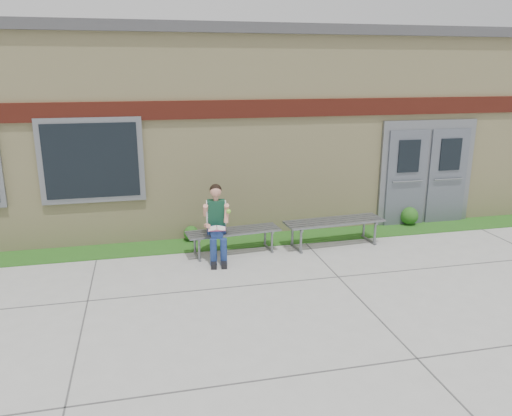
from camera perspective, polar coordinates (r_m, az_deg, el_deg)
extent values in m
plane|color=#9E9E99|center=(7.77, 3.84, -9.97)|extent=(80.00, 80.00, 0.00)
cube|color=#1F4612|center=(10.10, -0.40, -3.72)|extent=(16.00, 0.80, 0.02)
cube|color=beige|center=(12.94, -3.74, 9.58)|extent=(16.00, 6.00, 4.00)
cube|color=#3F3F42|center=(12.89, -3.91, 18.90)|extent=(16.20, 6.20, 0.20)
cube|color=maroon|center=(9.92, -0.90, 11.26)|extent=(16.00, 0.06, 0.35)
cube|color=slate|center=(9.85, -18.27, 5.17)|extent=(1.90, 0.08, 1.60)
cube|color=black|center=(9.81, -18.29, 5.13)|extent=(1.70, 0.04, 1.40)
cube|color=slate|center=(11.62, 18.86, 3.84)|extent=(2.20, 0.08, 2.30)
cube|color=#545964|center=(11.34, 16.79, 3.23)|extent=(0.92, 0.06, 2.10)
cube|color=#545964|center=(11.87, 21.00, 3.38)|extent=(0.92, 0.06, 2.10)
cube|color=slate|center=(9.31, -2.60, -2.66)|extent=(1.78, 0.66, 0.03)
cube|color=slate|center=(9.30, -6.83, -4.33)|extent=(0.09, 0.49, 0.40)
cube|color=slate|center=(9.53, 1.55, -3.72)|extent=(0.09, 0.49, 0.40)
cube|color=slate|center=(9.83, 8.94, -1.51)|extent=(2.00, 0.70, 0.04)
cube|color=slate|center=(9.66, 4.53, -3.34)|extent=(0.09, 0.55, 0.45)
cube|color=slate|center=(10.22, 12.97, -2.63)|extent=(0.09, 0.55, 0.45)
cube|color=navy|center=(9.18, -4.54, -2.31)|extent=(0.36, 0.28, 0.16)
cube|color=#103D29|center=(9.08, -4.58, -0.50)|extent=(0.34, 0.24, 0.46)
sphere|color=tan|center=(8.96, -4.63, 1.92)|extent=(0.23, 0.23, 0.21)
sphere|color=black|center=(8.98, -4.63, 2.07)|extent=(0.24, 0.24, 0.22)
cylinder|color=navy|center=(8.93, -5.08, -2.71)|extent=(0.20, 0.43, 0.15)
cylinder|color=navy|center=(8.94, -3.93, -2.68)|extent=(0.20, 0.43, 0.15)
cylinder|color=navy|center=(8.81, -4.88, -5.08)|extent=(0.12, 0.12, 0.50)
cylinder|color=navy|center=(8.81, -3.71, -5.04)|extent=(0.12, 0.12, 0.50)
cube|color=black|center=(8.82, -4.84, -6.44)|extent=(0.13, 0.27, 0.10)
cube|color=black|center=(8.82, -3.68, -6.41)|extent=(0.13, 0.27, 0.10)
cylinder|color=tan|center=(9.00, -5.78, -0.28)|extent=(0.12, 0.23, 0.26)
cylinder|color=tan|center=(9.01, -3.38, -0.21)|extent=(0.12, 0.23, 0.26)
cube|color=white|center=(8.79, -4.50, -2.33)|extent=(0.33, 0.26, 0.01)
cube|color=#DC527C|center=(8.79, -4.50, -2.40)|extent=(0.33, 0.27, 0.01)
sphere|color=#81D438|center=(8.87, -3.15, -0.39)|extent=(0.08, 0.08, 0.08)
sphere|color=#1F4612|center=(10.10, -7.42, -2.88)|extent=(0.30, 0.30, 0.30)
sphere|color=#1F4612|center=(11.55, 17.11, -0.85)|extent=(0.39, 0.39, 0.39)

